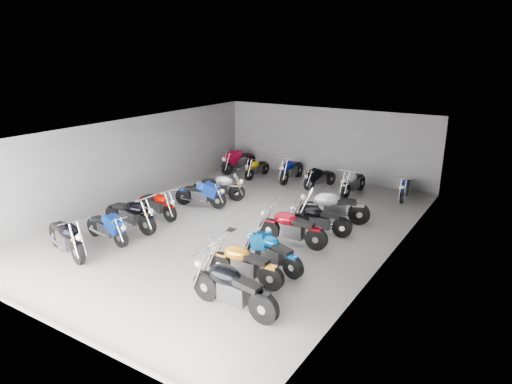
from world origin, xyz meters
TOP-DOWN VIEW (x-y plane):
  - ground at (0.00, 0.00)m, footprint 14.00×14.00m
  - wall_back at (0.00, 7.00)m, footprint 10.00×0.10m
  - wall_left at (-5.00, 0.00)m, footprint 0.10×14.00m
  - wall_right at (5.00, 0.00)m, footprint 0.10×14.00m
  - ceiling at (0.00, 0.00)m, footprint 10.00×14.00m
  - drain_grate at (0.00, -0.50)m, footprint 0.32×0.32m
  - motorcycle_left_a at (-2.83, -4.55)m, footprint 2.28×0.75m
  - motorcycle_left_b at (-2.62, -3.28)m, footprint 1.99×0.45m
  - motorcycle_left_c at (-2.73, -2.23)m, footprint 2.26×0.45m
  - motorcycle_left_d at (-2.84, -0.88)m, footprint 2.00×0.50m
  - motorcycle_left_e at (-2.27, 0.82)m, footprint 2.03×0.62m
  - motorcycle_left_f at (-2.23, 1.87)m, footprint 2.10×0.82m
  - motorcycle_right_a at (2.85, -4.40)m, footprint 2.36×0.49m
  - motorcycle_right_b at (2.35, -3.19)m, footprint 2.16×0.44m
  - motorcycle_right_c at (2.56, -2.15)m, footprint 2.02×0.63m
  - motorcycle_right_d at (2.24, -0.45)m, footprint 2.23×0.46m
  - motorcycle_right_e at (2.60, 0.71)m, footprint 2.01×0.67m
  - motorcycle_right_f at (2.59, 1.87)m, footprint 2.23×1.15m
  - motorcycle_back_a at (-4.00, 5.83)m, footprint 0.56×2.28m
  - motorcycle_back_b at (-2.69, 5.40)m, footprint 0.37×1.85m
  - motorcycle_back_c at (-1.08, 5.72)m, footprint 0.45×2.17m
  - motorcycle_back_d at (0.44, 5.44)m, footprint 0.73×1.79m
  - motorcycle_back_e at (1.99, 5.31)m, footprint 0.44×2.08m
  - motorcycle_back_f at (3.93, 5.83)m, footprint 0.43×1.85m

SIDE VIEW (x-z plane):
  - ground at x=0.00m, z-range 0.00..0.00m
  - drain_grate at x=0.00m, z-range 0.00..0.01m
  - motorcycle_back_b at x=-2.69m, z-range 0.04..0.85m
  - motorcycle_back_f at x=3.93m, z-range 0.04..0.85m
  - motorcycle_back_d at x=0.44m, z-range 0.04..0.85m
  - motorcycle_left_b at x=-2.62m, z-range 0.04..0.91m
  - motorcycle_left_d at x=-2.84m, z-range 0.04..0.92m
  - motorcycle_right_e at x=2.60m, z-range 0.04..0.94m
  - motorcycle_right_c at x=2.56m, z-range 0.04..0.94m
  - motorcycle_left_e at x=-2.27m, z-range 0.04..0.94m
  - motorcycle_back_e at x=1.99m, z-range 0.04..0.96m
  - motorcycle_right_b at x=2.35m, z-range 0.04..0.99m
  - motorcycle_back_c at x=-1.08m, z-range 0.04..0.99m
  - motorcycle_left_f at x=-2.23m, z-range 0.04..1.00m
  - motorcycle_right_d at x=2.24m, z-range 0.04..1.03m
  - motorcycle_left_c at x=-2.73m, z-range 0.05..1.04m
  - motorcycle_back_a at x=-4.00m, z-range 0.05..1.05m
  - motorcycle_left_a at x=-2.83m, z-range 0.05..1.07m
  - motorcycle_right_a at x=2.85m, z-range 0.05..1.08m
  - motorcycle_right_f at x=2.59m, z-range 0.05..1.10m
  - wall_back at x=0.00m, z-range 0.00..3.20m
  - wall_left at x=-5.00m, z-range 0.00..3.20m
  - wall_right at x=5.00m, z-range 0.00..3.20m
  - ceiling at x=0.00m, z-range 3.20..3.24m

